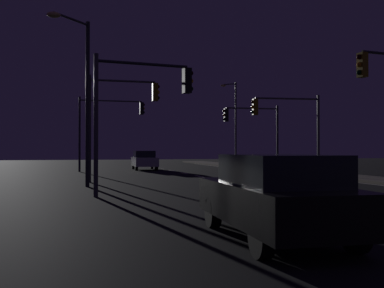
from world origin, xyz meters
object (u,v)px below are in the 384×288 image
(traffic_light_near_right, at_px, (120,108))
(traffic_light_far_right, at_px, (108,119))
(street_lamp_median, at_px, (82,86))
(traffic_light_mid_left, at_px, (288,118))
(street_lamp_across_street, at_px, (234,116))
(traffic_light_far_left, at_px, (253,124))
(traffic_light_near_left, at_px, (141,98))
(car_oncoming, at_px, (144,160))
(car, at_px, (275,195))

(traffic_light_near_right, height_order, traffic_light_far_right, traffic_light_far_right)
(street_lamp_median, bearing_deg, traffic_light_mid_left, 17.96)
(street_lamp_across_street, bearing_deg, traffic_light_near_right, -125.32)
(traffic_light_far_left, height_order, traffic_light_mid_left, same)
(traffic_light_far_right, bearing_deg, traffic_light_near_left, -90.71)
(traffic_light_far_left, relative_size, traffic_light_far_right, 0.85)
(traffic_light_mid_left, distance_m, traffic_light_near_left, 12.77)
(traffic_light_far_right, bearing_deg, car_oncoming, 36.57)
(car_oncoming, xyz_separation_m, traffic_light_mid_left, (6.61, -12.71, 2.74))
(traffic_light_mid_left, xyz_separation_m, traffic_light_near_left, (-9.97, -7.98, -0.00))
(traffic_light_mid_left, bearing_deg, car_oncoming, 117.49)
(car, xyz_separation_m, car_oncoming, (2.13, 29.28, 0.00))
(car, xyz_separation_m, traffic_light_mid_left, (8.75, 16.57, 2.74))
(traffic_light_near_right, bearing_deg, traffic_light_mid_left, 4.89)
(street_lamp_median, bearing_deg, traffic_light_near_left, -63.57)
(traffic_light_near_right, distance_m, street_lamp_median, 3.70)
(car_oncoming, xyz_separation_m, street_lamp_across_street, (9.71, 4.92, 4.16))
(traffic_light_mid_left, height_order, traffic_light_near_left, traffic_light_near_left)
(traffic_light_far_left, height_order, traffic_light_near_left, traffic_light_near_left)
(car_oncoming, relative_size, traffic_light_far_left, 0.93)
(traffic_light_near_left, bearing_deg, traffic_light_near_right, 90.18)
(car, height_order, traffic_light_mid_left, traffic_light_mid_left)
(car, relative_size, traffic_light_far_left, 0.93)
(traffic_light_near_left, height_order, street_lamp_median, street_lamp_median)
(car_oncoming, distance_m, traffic_light_near_left, 21.14)
(traffic_light_far_left, height_order, traffic_light_far_right, traffic_light_far_right)
(traffic_light_near_right, bearing_deg, traffic_light_far_left, 34.77)
(car, relative_size, traffic_light_far_right, 0.79)
(traffic_light_far_right, bearing_deg, traffic_light_mid_left, -46.83)
(traffic_light_far_left, relative_size, street_lamp_across_street, 0.59)
(traffic_light_near_right, bearing_deg, car_oncoming, 76.01)
(traffic_light_far_left, height_order, street_lamp_median, street_lamp_median)
(car_oncoming, bearing_deg, street_lamp_across_street, 26.85)
(traffic_light_near_left, bearing_deg, car, -81.88)
(traffic_light_near_right, distance_m, street_lamp_across_street, 22.68)
(car, relative_size, street_lamp_median, 0.60)
(car, xyz_separation_m, street_lamp_median, (-3.26, 12.68, 3.68))
(car_oncoming, bearing_deg, traffic_light_far_right, -143.43)
(traffic_light_far_left, height_order, street_lamp_across_street, street_lamp_across_street)
(traffic_light_near_left, bearing_deg, traffic_light_mid_left, 38.67)
(traffic_light_near_right, distance_m, traffic_light_far_right, 11.25)
(traffic_light_near_left, bearing_deg, street_lamp_across_street, 62.96)
(car, height_order, traffic_light_far_left, traffic_light_far_left)
(car_oncoming, height_order, street_lamp_median, street_lamp_median)
(car, xyz_separation_m, traffic_light_near_right, (-1.25, 15.72, 3.03))
(car_oncoming, distance_m, traffic_light_near_right, 14.30)
(traffic_light_far_right, bearing_deg, street_lamp_across_street, 29.40)
(car, xyz_separation_m, traffic_light_far_left, (9.17, 22.95, 2.74))
(car, bearing_deg, traffic_light_far_right, 92.12)
(traffic_light_far_right, relative_size, traffic_light_mid_left, 1.17)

